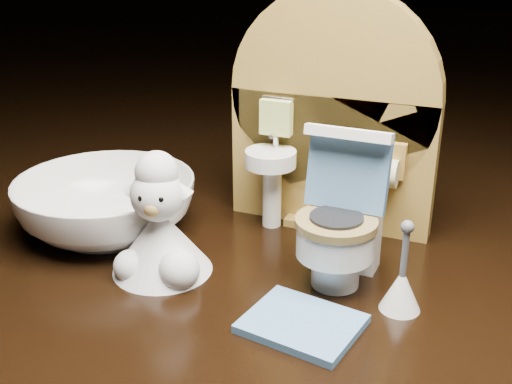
% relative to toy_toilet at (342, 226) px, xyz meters
% --- Properties ---
extents(backdrop_panel, '(0.13, 0.05, 0.15)m').
position_rel_toy_toilet_xyz_m(backdrop_panel, '(-0.03, 0.07, 0.03)').
color(backdrop_panel, olive).
rests_on(backdrop_panel, ground).
extents(toy_toilet, '(0.05, 0.06, 0.09)m').
position_rel_toy_toilet_xyz_m(toy_toilet, '(0.00, 0.00, 0.00)').
color(toy_toilet, white).
rests_on(toy_toilet, ground).
extents(bath_mat, '(0.06, 0.05, 0.00)m').
position_rel_toy_toilet_xyz_m(bath_mat, '(-0.00, -0.05, -0.03)').
color(bath_mat, '#4E7DAD').
rests_on(bath_mat, ground).
extents(toilet_brush, '(0.02, 0.02, 0.05)m').
position_rel_toy_toilet_xyz_m(toilet_brush, '(0.04, -0.02, -0.02)').
color(toilet_brush, white).
rests_on(toilet_brush, ground).
extents(plush_lamb, '(0.06, 0.06, 0.07)m').
position_rel_toy_toilet_xyz_m(plush_lamb, '(-0.09, -0.03, -0.01)').
color(plush_lamb, silver).
rests_on(plush_lamb, ground).
extents(ceramic_bowl, '(0.13, 0.13, 0.04)m').
position_rel_toy_toilet_xyz_m(ceramic_bowl, '(-0.15, 0.00, -0.01)').
color(ceramic_bowl, white).
rests_on(ceramic_bowl, ground).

